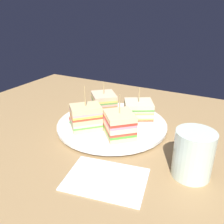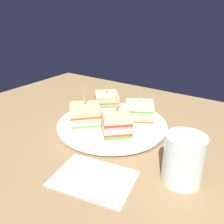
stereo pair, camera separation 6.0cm
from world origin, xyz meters
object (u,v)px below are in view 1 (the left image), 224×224
object	(u,v)px
sandwich_wedge_3	(138,111)
spoon	(91,106)
sandwich_wedge_2	(119,125)
chip_pile	(119,117)
drinking_glass	(193,157)
sandwich_wedge_1	(86,117)
napkin	(106,178)
sandwich_wedge_0	(104,103)
plate	(112,124)

from	to	relation	value
sandwich_wedge_3	spoon	bearing A→B (deg)	-43.49
sandwich_wedge_2	sandwich_wedge_3	size ratio (longest dim) A/B	1.08
chip_pile	drinking_glass	size ratio (longest dim) A/B	0.85
sandwich_wedge_1	drinking_glass	distance (cm)	26.26
sandwich_wedge_2	napkin	xyz separation A→B (cm)	(-3.89, 13.45, -4.03)
spoon	napkin	distance (cm)	34.92
sandwich_wedge_0	sandwich_wedge_1	distance (cm)	10.73
sandwich_wedge_3	chip_pile	bearing A→B (deg)	12.06
spoon	sandwich_wedge_1	bearing A→B (deg)	24.49
sandwich_wedge_3	plate	bearing A→B (deg)	12.19
spoon	napkin	size ratio (longest dim) A/B	0.96
plate	chip_pile	world-z (taller)	chip_pile
sandwich_wedge_0	sandwich_wedge_1	world-z (taller)	sandwich_wedge_1
sandwich_wedge_0	drinking_glass	size ratio (longest dim) A/B	1.03
napkin	drinking_glass	world-z (taller)	drinking_glass
plate	sandwich_wedge_0	xyz separation A→B (cm)	(5.09, -4.89, 3.33)
sandwich_wedge_1	napkin	xyz separation A→B (cm)	(-12.59, 12.96, -4.18)
sandwich_wedge_3	chip_pile	distance (cm)	5.40
sandwich_wedge_0	sandwich_wedge_1	xyz separation A→B (cm)	(-1.05, 10.67, 0.24)
chip_pile	napkin	distance (cm)	21.34
spoon	drinking_glass	world-z (taller)	drinking_glass
drinking_glass	plate	bearing A→B (deg)	-24.80
sandwich_wedge_2	sandwich_wedge_3	world-z (taller)	sandwich_wedge_2
sandwich_wedge_1	sandwich_wedge_3	size ratio (longest dim) A/B	1.17
sandwich_wedge_0	sandwich_wedge_3	world-z (taller)	sandwich_wedge_3
plate	napkin	bearing A→B (deg)	114.53
sandwich_wedge_0	chip_pile	bearing A→B (deg)	18.36
plate	sandwich_wedge_1	distance (cm)	7.91
plate	drinking_glass	distance (cm)	24.26
napkin	drinking_glass	xyz separation A→B (cm)	(-13.30, -8.64, 3.63)
sandwich_wedge_0	sandwich_wedge_1	bearing A→B (deg)	-35.85
chip_pile	spoon	world-z (taller)	chip_pile
plate	chip_pile	size ratio (longest dim) A/B	3.67
napkin	sandwich_wedge_2	bearing A→B (deg)	-73.89
sandwich_wedge_1	chip_pile	size ratio (longest dim) A/B	1.42
sandwich_wedge_0	napkin	bearing A→B (deg)	-11.47
chip_pile	napkin	size ratio (longest dim) A/B	0.53
spoon	napkin	xyz separation A→B (cm)	(-20.85, 28.01, -0.17)
sandwich_wedge_2	napkin	world-z (taller)	sandwich_wedge_2
sandwich_wedge_1	napkin	distance (cm)	18.55
sandwich_wedge_1	plate	bearing A→B (deg)	10.49
sandwich_wedge_3	chip_pile	xyz separation A→B (cm)	(4.01, 3.46, -1.05)
plate	sandwich_wedge_2	distance (cm)	7.84
spoon	drinking_glass	xyz separation A→B (cm)	(-34.15, 19.37, 3.47)
sandwich_wedge_0	spoon	world-z (taller)	sandwich_wedge_0
sandwich_wedge_3	napkin	distance (cm)	23.88
plate	napkin	world-z (taller)	plate
sandwich_wedge_1	napkin	bearing A→B (deg)	-90.38
chip_pile	drinking_glass	xyz separation A→B (cm)	(-20.53, 11.26, 0.94)
spoon	drinking_glass	distance (cm)	39.42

